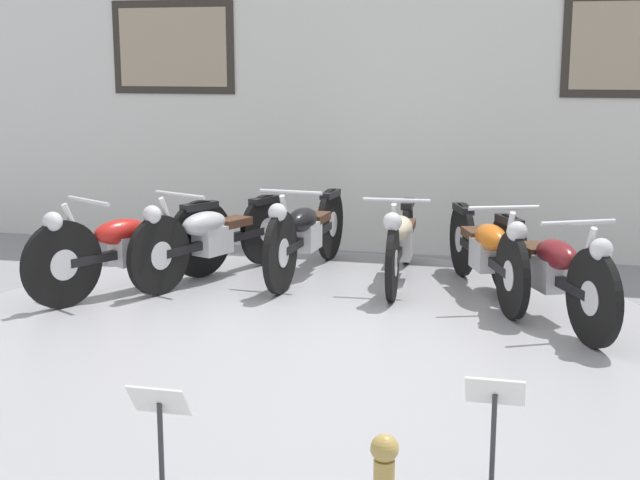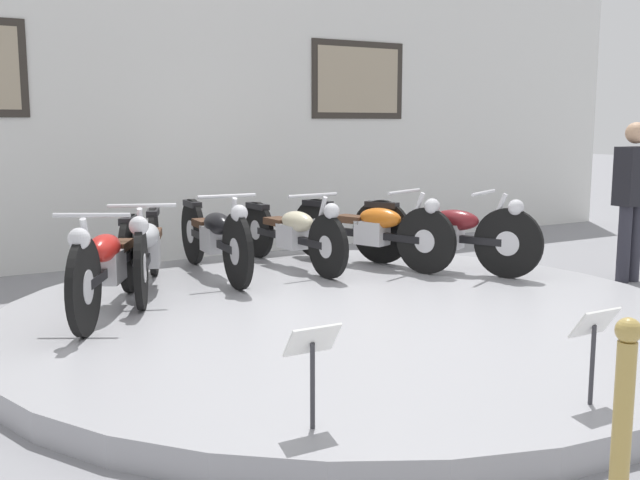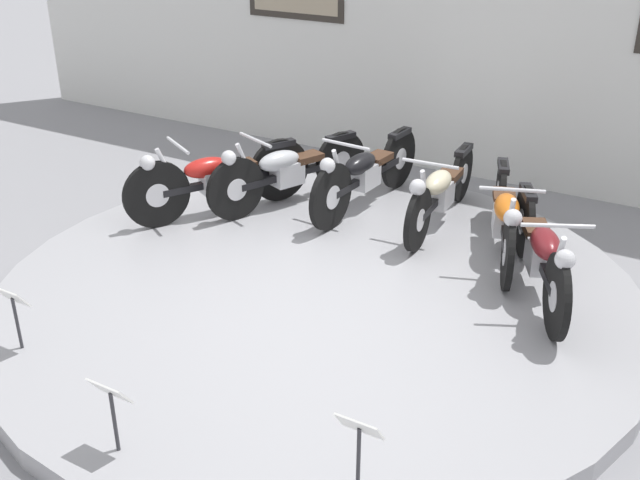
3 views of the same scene
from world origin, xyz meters
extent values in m
plane|color=gray|center=(0.00, 0.00, 0.00)|extent=(60.00, 60.00, 0.00)
cylinder|color=#99999E|center=(0.00, 0.00, 0.08)|extent=(5.45, 5.45, 0.17)
cube|color=silver|center=(0.00, 3.65, 1.97)|extent=(14.00, 0.20, 3.94)
cube|color=#2D2823|center=(-2.40, 3.54, 2.17)|extent=(1.40, 0.02, 1.00)
cube|color=tan|center=(-2.40, 3.53, 2.17)|extent=(1.24, 0.02, 0.84)
cube|color=#2D2823|center=(2.40, 3.54, 2.17)|extent=(1.40, 0.02, 1.00)
cube|color=tan|center=(2.40, 3.53, 2.17)|extent=(1.24, 0.02, 0.84)
cylinder|color=black|center=(-1.95, 0.23, 0.51)|extent=(0.38, 0.62, 0.68)
cylinder|color=silver|center=(-1.95, 0.23, 0.51)|extent=(0.17, 0.24, 0.24)
cylinder|color=black|center=(-1.30, 1.41, 0.51)|extent=(0.38, 0.62, 0.68)
cylinder|color=silver|center=(-1.30, 1.41, 0.51)|extent=(0.17, 0.24, 0.24)
cube|color=black|center=(-1.62, 0.82, 0.51)|extent=(0.67, 1.12, 0.07)
cube|color=silver|center=(-1.64, 0.79, 0.53)|extent=(0.33, 0.38, 0.24)
ellipsoid|color=red|center=(-1.69, 0.70, 0.69)|extent=(0.43, 0.53, 0.20)
cube|color=#472D1E|center=(-1.52, 1.01, 0.65)|extent=(0.33, 0.38, 0.07)
cube|color=black|center=(-1.30, 1.41, 0.79)|extent=(0.26, 0.36, 0.06)
cylinder|color=silver|center=(-1.88, 0.36, 0.71)|extent=(0.16, 0.24, 0.54)
cylinder|color=silver|center=(-1.83, 0.46, 0.97)|extent=(0.49, 0.29, 0.03)
sphere|color=silver|center=(-1.98, 0.18, 0.85)|extent=(0.15, 0.15, 0.15)
cylinder|color=black|center=(-1.40, 0.77, 0.49)|extent=(0.29, 0.62, 0.65)
cylinder|color=silver|center=(-1.40, 0.77, 0.49)|extent=(0.15, 0.24, 0.23)
cylinder|color=black|center=(-0.90, 2.02, 0.49)|extent=(0.29, 0.62, 0.65)
cylinder|color=silver|center=(-0.90, 2.02, 0.49)|extent=(0.15, 0.24, 0.23)
cube|color=black|center=(-1.15, 1.39, 0.49)|extent=(0.53, 1.18, 0.07)
cube|color=silver|center=(-1.16, 1.36, 0.51)|extent=(0.30, 0.37, 0.24)
ellipsoid|color=#B2B5BA|center=(-1.20, 1.26, 0.67)|extent=(0.38, 0.53, 0.20)
cube|color=#472D1E|center=(-1.06, 1.60, 0.63)|extent=(0.30, 0.37, 0.07)
cube|color=black|center=(-0.90, 2.02, 0.77)|extent=(0.23, 0.37, 0.06)
cylinder|color=silver|center=(-1.34, 0.91, 0.69)|extent=(0.13, 0.25, 0.54)
cylinder|color=silver|center=(-1.30, 1.01, 0.95)|extent=(0.51, 0.23, 0.03)
sphere|color=silver|center=(-1.42, 0.71, 0.83)|extent=(0.15, 0.15, 0.15)
cylinder|color=black|center=(-0.46, 1.04, 0.50)|extent=(0.10, 0.67, 0.67)
cylinder|color=silver|center=(-0.46, 1.04, 0.50)|extent=(0.08, 0.24, 0.24)
cylinder|color=black|center=(-0.36, 2.39, 0.50)|extent=(0.10, 0.67, 0.67)
cylinder|color=silver|center=(-0.36, 2.39, 0.50)|extent=(0.08, 0.24, 0.24)
cube|color=black|center=(-0.41, 1.72, 0.50)|extent=(0.16, 1.24, 0.07)
cube|color=silver|center=(-0.42, 1.68, 0.52)|extent=(0.22, 0.33, 0.24)
ellipsoid|color=black|center=(-0.42, 1.58, 0.68)|extent=(0.25, 0.49, 0.20)
cube|color=#472D1E|center=(-0.40, 1.94, 0.64)|extent=(0.22, 0.33, 0.07)
cube|color=black|center=(-0.36, 2.39, 0.79)|extent=(0.13, 0.37, 0.06)
cylinder|color=silver|center=(-0.45, 1.19, 0.70)|extent=(0.06, 0.25, 0.54)
cylinder|color=silver|center=(-0.44, 1.30, 0.96)|extent=(0.54, 0.07, 0.03)
sphere|color=silver|center=(-0.47, 0.98, 0.84)|extent=(0.15, 0.15, 0.15)
cylinder|color=black|center=(0.45, 1.04, 0.47)|extent=(0.09, 0.60, 0.60)
cylinder|color=silver|center=(0.45, 1.04, 0.47)|extent=(0.08, 0.21, 0.21)
cylinder|color=black|center=(0.37, 2.39, 0.47)|extent=(0.09, 0.60, 0.60)
cylinder|color=silver|center=(0.37, 2.39, 0.47)|extent=(0.08, 0.21, 0.21)
cube|color=black|center=(0.41, 1.72, 0.47)|extent=(0.14, 1.24, 0.07)
cube|color=silver|center=(0.42, 1.68, 0.49)|extent=(0.22, 0.33, 0.24)
ellipsoid|color=beige|center=(0.42, 1.58, 0.65)|extent=(0.25, 0.49, 0.20)
cube|color=#472D1E|center=(0.40, 1.94, 0.61)|extent=(0.22, 0.33, 0.07)
cube|color=black|center=(0.37, 2.39, 0.73)|extent=(0.12, 0.37, 0.06)
cylinder|color=silver|center=(0.44, 1.19, 0.67)|extent=(0.06, 0.25, 0.54)
cylinder|color=silver|center=(0.44, 1.30, 0.93)|extent=(0.54, 0.06, 0.03)
sphere|color=silver|center=(0.46, 0.98, 0.81)|extent=(0.15, 0.15, 0.15)
cylinder|color=black|center=(1.38, 0.76, 0.49)|extent=(0.28, 0.62, 0.64)
cylinder|color=silver|center=(1.38, 0.76, 0.49)|extent=(0.14, 0.23, 0.22)
cylinder|color=black|center=(0.91, 2.03, 0.49)|extent=(0.28, 0.62, 0.64)
cylinder|color=silver|center=(0.91, 2.03, 0.49)|extent=(0.14, 0.23, 0.22)
cube|color=black|center=(1.15, 1.39, 0.49)|extent=(0.50, 1.19, 0.07)
cube|color=silver|center=(1.16, 1.36, 0.51)|extent=(0.30, 0.37, 0.24)
ellipsoid|color=#D16619|center=(1.20, 1.26, 0.67)|extent=(0.37, 0.53, 0.20)
cube|color=#472D1E|center=(1.07, 1.60, 0.63)|extent=(0.30, 0.37, 0.07)
cube|color=black|center=(0.91, 2.03, 0.76)|extent=(0.22, 0.37, 0.06)
cylinder|color=silver|center=(1.33, 0.90, 0.69)|extent=(0.13, 0.25, 0.54)
cylinder|color=silver|center=(1.29, 1.00, 0.95)|extent=(0.52, 0.22, 0.03)
sphere|color=silver|center=(1.40, 0.71, 0.83)|extent=(0.15, 0.15, 0.15)
cylinder|color=black|center=(1.92, 0.22, 0.50)|extent=(0.34, 0.62, 0.66)
cylinder|color=silver|center=(1.92, 0.22, 0.50)|extent=(0.16, 0.24, 0.23)
cylinder|color=black|center=(1.33, 1.43, 0.50)|extent=(0.34, 0.62, 0.66)
cylinder|color=silver|center=(1.33, 1.43, 0.50)|extent=(0.16, 0.24, 0.23)
cube|color=black|center=(1.62, 0.82, 0.50)|extent=(0.61, 1.15, 0.07)
cube|color=silver|center=(1.64, 0.79, 0.52)|extent=(0.32, 0.38, 0.24)
ellipsoid|color=maroon|center=(1.69, 0.70, 0.68)|extent=(0.41, 0.53, 0.20)
cube|color=#472D1E|center=(1.53, 1.02, 0.64)|extent=(0.32, 0.38, 0.07)
cube|color=black|center=(1.33, 1.43, 0.78)|extent=(0.25, 0.37, 0.06)
cylinder|color=silver|center=(1.86, 0.35, 0.70)|extent=(0.15, 0.24, 0.54)
cylinder|color=silver|center=(1.81, 0.45, 0.96)|extent=(0.50, 0.27, 0.03)
sphere|color=silver|center=(1.95, 0.16, 0.84)|extent=(0.15, 0.15, 0.15)
cylinder|color=#333338|center=(0.00, -2.37, 0.38)|extent=(0.02, 0.02, 0.42)
cube|color=white|center=(0.00, -2.37, 0.60)|extent=(0.26, 0.11, 0.15)
cylinder|color=#333338|center=(1.39, -1.92, 0.38)|extent=(0.02, 0.02, 0.42)
cube|color=white|center=(1.39, -1.92, 0.60)|extent=(0.26, 0.11, 0.15)
sphere|color=tan|center=(1.16, -3.44, 0.98)|extent=(0.08, 0.08, 0.08)
camera|label=1|loc=(1.53, -5.70, 2.04)|focal=50.00mm
camera|label=2|loc=(-3.06, -4.86, 1.60)|focal=42.00mm
camera|label=3|loc=(2.82, -4.80, 3.27)|focal=42.00mm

